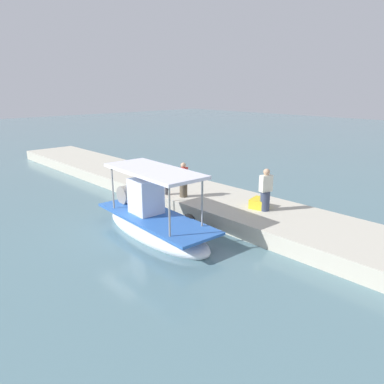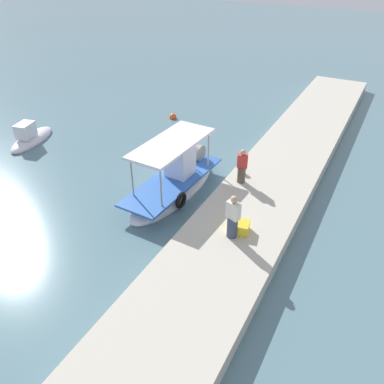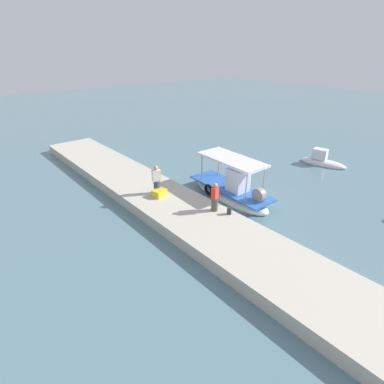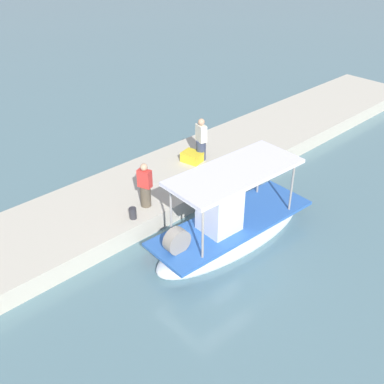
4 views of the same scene
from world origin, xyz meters
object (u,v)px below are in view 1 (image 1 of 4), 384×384
object	(u,v)px
fisherman_near_bollard	(265,192)
fisherman_by_crate	(183,181)
mooring_bollard	(167,190)
cargo_crate	(259,203)
main_fishing_boat	(154,221)

from	to	relation	value
fisherman_near_bollard	fisherman_by_crate	xyz separation A→B (m)	(3.74, 1.15, -0.07)
fisherman_by_crate	mooring_bollard	distance (m)	1.00
fisherman_near_bollard	mooring_bollard	size ratio (longest dim) A/B	4.47
fisherman_by_crate	cargo_crate	world-z (taller)	fisherman_by_crate
main_fishing_boat	mooring_bollard	world-z (taller)	main_fishing_boat
main_fishing_boat	cargo_crate	size ratio (longest dim) A/B	8.01
main_fishing_boat	cargo_crate	world-z (taller)	main_fishing_boat
main_fishing_boat	fisherman_by_crate	world-z (taller)	main_fishing_boat
fisherman_by_crate	cargo_crate	bearing A→B (deg)	-159.40
cargo_crate	main_fishing_boat	bearing A→B (deg)	62.54
cargo_crate	mooring_bollard	bearing A→B (deg)	20.77
main_fishing_boat	cargo_crate	bearing A→B (deg)	-117.46
main_fishing_boat	mooring_bollard	distance (m)	3.21
mooring_bollard	main_fishing_boat	bearing A→B (deg)	130.78
main_fishing_boat	fisherman_by_crate	size ratio (longest dim) A/B	3.80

